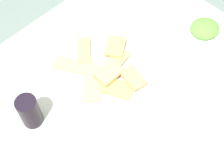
{
  "coord_description": "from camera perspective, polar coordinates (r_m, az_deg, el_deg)",
  "views": [
    {
      "loc": [
        0.44,
        0.41,
        1.69
      ],
      "look_at": [
        0.0,
        -0.02,
        0.76
      ],
      "focal_mm": 52.01,
      "sensor_mm": 36.0,
      "label": 1
    }
  ],
  "objects": [
    {
      "name": "dining_table",
      "position": [
        1.2,
        0.74,
        -3.44
      ],
      "size": [
        1.09,
        0.86,
        0.73
      ],
      "color": "silver",
      "rests_on": "ground_plane"
    },
    {
      "name": "pide_platter",
      "position": [
        1.14,
        -1.29,
        0.5
      ],
      "size": [
        0.33,
        0.34,
        0.04
      ],
      "color": "white",
      "rests_on": "dining_table"
    },
    {
      "name": "soda_can",
      "position": [
        1.04,
        -14.31,
        -6.31
      ],
      "size": [
        0.07,
        0.07,
        0.12
      ],
      "primitive_type": "cylinder",
      "rotation": [
        0.0,
        0.0,
        4.84
      ],
      "color": "black",
      "rests_on": "dining_table"
    },
    {
      "name": "paper_napkin",
      "position": [
        1.14,
        15.01,
        -3.74
      ],
      "size": [
        0.16,
        0.16,
        0.0
      ],
      "primitive_type": "cube",
      "rotation": [
        0.0,
        0.0,
        0.01
      ],
      "color": "white",
      "rests_on": "dining_table"
    },
    {
      "name": "spoon",
      "position": [
        1.13,
        15.77,
        -4.18
      ],
      "size": [
        0.19,
        0.08,
        0.0
      ],
      "primitive_type": "cube",
      "rotation": [
        0.0,
        0.0,
        0.33
      ],
      "color": "silver",
      "rests_on": "paper_napkin"
    },
    {
      "name": "fork",
      "position": [
        1.14,
        14.33,
        -3.1
      ],
      "size": [
        0.19,
        0.07,
        0.0
      ],
      "primitive_type": "cube",
      "rotation": [
        0.0,
        0.0,
        0.25
      ],
      "color": "silver",
      "rests_on": "paper_napkin"
    },
    {
      "name": "salad_plate_rice",
      "position": [
        1.3,
        15.94,
        7.55
      ],
      "size": [
        0.2,
        0.2,
        0.05
      ],
      "color": "white",
      "rests_on": "dining_table"
    }
  ]
}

